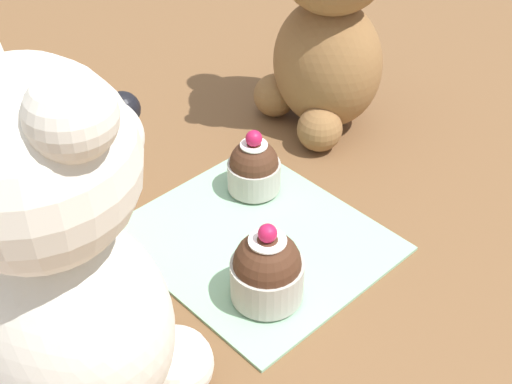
{
  "coord_description": "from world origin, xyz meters",
  "views": [
    {
      "loc": [
        -0.33,
        0.32,
        0.43
      ],
      "look_at": [
        0.0,
        0.0,
        0.06
      ],
      "focal_mm": 50.0,
      "sensor_mm": 36.0,
      "label": 1
    }
  ],
  "objects_px": {
    "cupcake_near_tan_bear": "(254,168)",
    "teddy_bear_tan": "(328,19)",
    "cupcake_near_cream_bear": "(267,270)",
    "teddy_bear_cream": "(63,266)",
    "juice_glass": "(55,220)"
  },
  "relations": [
    {
      "from": "cupcake_near_tan_bear",
      "to": "teddy_bear_tan",
      "type": "bearing_deg",
      "value": -73.92
    },
    {
      "from": "teddy_bear_tan",
      "to": "cupcake_near_cream_bear",
      "type": "bearing_deg",
      "value": -47.59
    },
    {
      "from": "teddy_bear_tan",
      "to": "cupcake_near_cream_bear",
      "type": "relative_size",
      "value": 3.37
    },
    {
      "from": "teddy_bear_cream",
      "to": "juice_glass",
      "type": "distance_m",
      "value": 0.18
    },
    {
      "from": "juice_glass",
      "to": "cupcake_near_tan_bear",
      "type": "bearing_deg",
      "value": -108.54
    },
    {
      "from": "cupcake_near_tan_bear",
      "to": "teddy_bear_cream",
      "type": "bearing_deg",
      "value": 109.73
    },
    {
      "from": "cupcake_near_cream_bear",
      "to": "teddy_bear_cream",
      "type": "bearing_deg",
      "value": 82.09
    },
    {
      "from": "teddy_bear_cream",
      "to": "cupcake_near_cream_bear",
      "type": "xyz_separation_m",
      "value": [
        -0.02,
        -0.15,
        -0.09
      ]
    },
    {
      "from": "teddy_bear_cream",
      "to": "juice_glass",
      "type": "bearing_deg",
      "value": -33.39
    },
    {
      "from": "cupcake_near_cream_bear",
      "to": "teddy_bear_tan",
      "type": "bearing_deg",
      "value": -56.97
    },
    {
      "from": "teddy_bear_tan",
      "to": "cupcake_near_tan_bear",
      "type": "relative_size",
      "value": 3.86
    },
    {
      "from": "teddy_bear_cream",
      "to": "teddy_bear_tan",
      "type": "bearing_deg",
      "value": -81.42
    },
    {
      "from": "cupcake_near_cream_bear",
      "to": "juice_glass",
      "type": "xyz_separation_m",
      "value": [
        0.17,
        0.09,
        -0.0
      ]
    },
    {
      "from": "cupcake_near_tan_bear",
      "to": "juice_glass",
      "type": "height_order",
      "value": "cupcake_near_tan_bear"
    },
    {
      "from": "teddy_bear_cream",
      "to": "teddy_bear_tan",
      "type": "height_order",
      "value": "teddy_bear_cream"
    }
  ]
}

